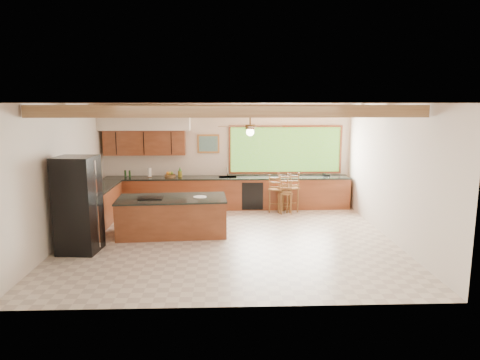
{
  "coord_description": "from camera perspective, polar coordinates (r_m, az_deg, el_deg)",
  "views": [
    {
      "loc": [
        -0.09,
        -9.19,
        2.98
      ],
      "look_at": [
        0.28,
        0.8,
        1.2
      ],
      "focal_mm": 32.0,
      "sensor_mm": 36.0,
      "label": 1
    }
  ],
  "objects": [
    {
      "name": "room_shell",
      "position": [
        9.88,
        -2.59,
        5.6
      ],
      "size": [
        7.27,
        6.54,
        3.02
      ],
      "color": "beige",
      "rests_on": "ground"
    },
    {
      "name": "ground",
      "position": [
        9.67,
        -1.51,
        -7.9
      ],
      "size": [
        7.2,
        7.2,
        0.0
      ],
      "primitive_type": "plane",
      "color": "beige",
      "rests_on": "ground"
    },
    {
      "name": "bar_stool_a",
      "position": [
        11.93,
        5.94,
        -1.16
      ],
      "size": [
        0.43,
        0.43,
        1.13
      ],
      "rotation": [
        0.0,
        0.0,
        -0.06
      ],
      "color": "brown",
      "rests_on": "ground"
    },
    {
      "name": "bar_stool_d",
      "position": [
        11.95,
        6.77,
        -1.14
      ],
      "size": [
        0.5,
        0.5,
        1.13
      ],
      "rotation": [
        0.0,
        0.0,
        0.26
      ],
      "color": "brown",
      "rests_on": "ground"
    },
    {
      "name": "refrigerator",
      "position": [
        9.24,
        -20.78,
        -3.1
      ],
      "size": [
        0.83,
        0.81,
        1.96
      ],
      "rotation": [
        0.0,
        0.0,
        -0.1
      ],
      "color": "black",
      "rests_on": "ground"
    },
    {
      "name": "bar_stool_b",
      "position": [
        11.77,
        6.18,
        -1.9
      ],
      "size": [
        0.34,
        0.34,
        0.93
      ],
      "rotation": [
        0.0,
        0.0,
        0.01
      ],
      "color": "brown",
      "rests_on": "ground"
    },
    {
      "name": "bar_stool_c",
      "position": [
        11.86,
        4.93,
        -1.33
      ],
      "size": [
        0.51,
        0.51,
        1.09
      ],
      "rotation": [
        0.0,
        0.0,
        -0.41
      ],
      "color": "brown",
      "rests_on": "ground"
    },
    {
      "name": "island",
      "position": [
        10.05,
        -9.01,
        -4.74
      ],
      "size": [
        2.55,
        1.32,
        0.88
      ],
      "rotation": [
        0.0,
        0.0,
        0.06
      ],
      "color": "brown",
      "rests_on": "ground"
    },
    {
      "name": "counter_run",
      "position": [
        12.0,
        -5.56,
        -2.08
      ],
      "size": [
        7.12,
        3.1,
        1.22
      ],
      "color": "brown",
      "rests_on": "ground"
    }
  ]
}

